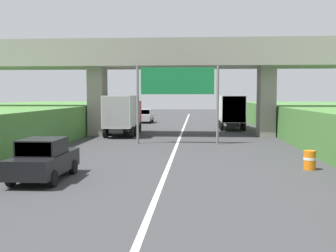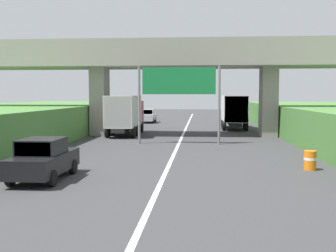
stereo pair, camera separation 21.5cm
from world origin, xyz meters
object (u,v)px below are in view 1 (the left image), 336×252
overhead_highway_sign (177,86)px  car_silver (145,116)px  car_black (44,159)px  truck_white (231,110)px  construction_barrel_3 (310,160)px  truck_red (123,113)px

overhead_highway_sign → car_silver: 22.83m
overhead_highway_sign → car_silver: (-5.16, 22.00, -3.26)m
overhead_highway_sign → car_black: bearing=-110.9°
truck_white → car_silver: (-10.10, 8.62, -1.08)m
construction_barrel_3 → overhead_highway_sign: bearing=124.7°
truck_red → overhead_highway_sign: bearing=-50.2°
truck_red → car_silver: bearing=90.6°
truck_white → car_black: (-9.81, -26.11, -1.08)m
car_silver → construction_barrel_3: (11.82, -31.61, -0.40)m
truck_white → car_silver: 13.32m
car_black → truck_red: bearing=90.3°
truck_red → construction_barrel_3: size_ratio=8.11×
truck_red → truck_white: bearing=36.7°
truck_red → car_black: truck_red is taller
car_silver → construction_barrel_3: car_silver is taller
truck_white → construction_barrel_3: truck_white is taller
overhead_highway_sign → truck_white: bearing=69.8°
truck_white → truck_red: size_ratio=1.00×
overhead_highway_sign → car_silver: bearing=103.2°
overhead_highway_sign → truck_red: bearing=129.8°
truck_red → car_black: size_ratio=1.78×
car_black → construction_barrel_3: 11.96m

